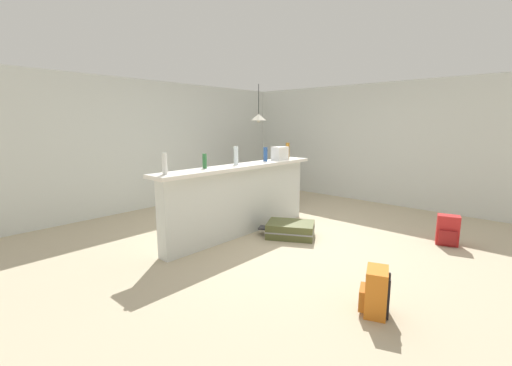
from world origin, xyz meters
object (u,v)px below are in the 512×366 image
at_px(suitcase_flat_olive, 290,230).
at_px(backpack_red, 448,231).
at_px(grocery_bag, 280,153).
at_px(bottle_clear, 236,155).
at_px(bottle_green, 205,161).
at_px(dining_table, 261,171).
at_px(backpack_orange, 375,292).
at_px(bottle_amber, 288,151).
at_px(bottle_blue, 265,154).
at_px(pendant_lamp, 259,117).
at_px(bottle_white, 165,164).
at_px(dining_chair_near_partition, 278,180).

distance_m(suitcase_flat_olive, backpack_red, 2.19).
bearing_deg(grocery_bag, bottle_clear, 175.32).
distance_m(bottle_green, dining_table, 2.96).
bearing_deg(suitcase_flat_olive, backpack_orange, -123.37).
height_order(suitcase_flat_olive, backpack_red, backpack_red).
height_order(bottle_green, suitcase_flat_olive, bottle_green).
distance_m(bottle_green, bottle_amber, 1.86).
bearing_deg(backpack_orange, bottle_green, 86.01).
distance_m(bottle_blue, backpack_red, 2.87).
bearing_deg(backpack_orange, pendant_lamp, 54.04).
bearing_deg(dining_table, suitcase_flat_olive, -128.92).
relative_size(suitcase_flat_olive, backpack_orange, 2.11).
distance_m(bottle_white, bottle_green, 0.68).
bearing_deg(bottle_green, bottle_white, -173.98).
height_order(bottle_amber, backpack_orange, bottle_amber).
bearing_deg(backpack_red, bottle_white, 139.06).
relative_size(grocery_bag, backpack_orange, 0.62).
height_order(bottle_amber, pendant_lamp, pendant_lamp).
bearing_deg(bottle_white, bottle_green, 6.02).
relative_size(pendant_lamp, backpack_red, 1.92).
xyz_separation_m(bottle_blue, pendant_lamp, (1.39, 1.38, 0.63)).
height_order(grocery_bag, suitcase_flat_olive, grocery_bag).
height_order(dining_chair_near_partition, pendant_lamp, pendant_lamp).
height_order(dining_chair_near_partition, suitcase_flat_olive, dining_chair_near_partition).
relative_size(bottle_green, dining_table, 0.18).
xyz_separation_m(backpack_red, backpack_orange, (-2.37, 0.04, 0.00)).
xyz_separation_m(dining_chair_near_partition, suitcase_flat_olive, (-1.54, -1.44, -0.41)).
bearing_deg(grocery_bag, pendant_lamp, 53.13).
xyz_separation_m(bottle_amber, backpack_orange, (-2.03, -2.50, -1.00)).
bearing_deg(bottle_blue, dining_chair_near_partition, 29.95).
bearing_deg(dining_chair_near_partition, bottle_clear, -159.78).
distance_m(grocery_bag, backpack_red, 2.74).
relative_size(bottle_blue, dining_chair_near_partition, 0.25).
distance_m(dining_chair_near_partition, pendant_lamp, 1.44).
bearing_deg(dining_chair_near_partition, bottle_blue, -150.05).
bearing_deg(bottle_green, pendant_lamp, 27.07).
bearing_deg(suitcase_flat_olive, bottle_blue, 71.47).
relative_size(dining_chair_near_partition, pendant_lamp, 1.15).
bearing_deg(backpack_orange, bottle_white, 101.50).
relative_size(dining_chair_near_partition, backpack_orange, 2.21).
bearing_deg(pendant_lamp, bottle_amber, -119.49).
height_order(bottle_clear, pendant_lamp, pendant_lamp).
bearing_deg(bottle_clear, bottle_blue, -3.32).
relative_size(bottle_clear, bottle_blue, 1.18).
relative_size(bottle_white, backpack_red, 0.61).
distance_m(bottle_white, bottle_clear, 1.28).
bearing_deg(backpack_red, dining_table, 83.66).
relative_size(bottle_green, backpack_red, 0.48).
bearing_deg(dining_table, dining_chair_near_partition, -98.28).
bearing_deg(bottle_blue, backpack_orange, -119.61).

